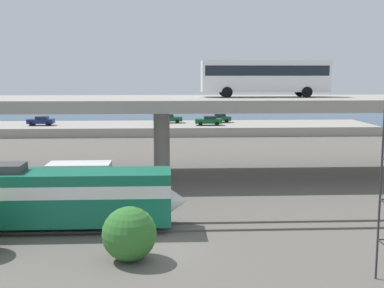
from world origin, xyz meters
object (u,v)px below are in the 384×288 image
object	(u,v)px
train_locomotive	(60,195)
parked_car_1	(169,118)
parked_car_2	(41,121)
parked_car_0	(219,118)
parked_car_3	(209,120)
service_truck_west	(92,181)
transit_bus_on_overpass	(265,75)

from	to	relation	value
train_locomotive	parked_car_1	bearing A→B (deg)	82.74
train_locomotive	parked_car_1	distance (m)	53.31
parked_car_2	parked_car_0	bearing A→B (deg)	-173.04
parked_car_1	parked_car_2	bearing A→B (deg)	-171.06
parked_car_1	parked_car_2	xyz separation A→B (m)	(-20.37, -3.20, -0.00)
parked_car_0	parked_car_2	distance (m)	29.12
parked_car_0	parked_car_1	bearing A→B (deg)	2.20
parked_car_1	train_locomotive	bearing A→B (deg)	-97.26
parked_car_3	service_truck_west	bearing A→B (deg)	73.84
parked_car_2	parked_car_3	xyz separation A→B (m)	(26.79, -0.95, 0.00)
service_truck_west	parked_car_2	world-z (taller)	service_truck_west
service_truck_west	parked_car_3	size ratio (longest dim) A/B	1.60
parked_car_0	parked_car_2	bearing A→B (deg)	6.96
parked_car_2	transit_bus_on_overpass	bearing A→B (deg)	131.74
service_truck_west	parked_car_3	world-z (taller)	service_truck_west
train_locomotive	service_truck_west	size ratio (longest dim) A/B	2.37
transit_bus_on_overpass	parked_car_2	xyz separation A→B (m)	(-29.44, 33.00, -7.30)
transit_bus_on_overpass	service_truck_west	world-z (taller)	transit_bus_on_overpass
service_truck_west	transit_bus_on_overpass	bearing A→B (deg)	34.48
parked_car_2	parked_car_3	size ratio (longest dim) A/B	0.97
parked_car_1	parked_car_2	world-z (taller)	same
service_truck_west	parked_car_3	bearing A→B (deg)	73.84
parked_car_2	parked_car_1	bearing A→B (deg)	-171.06
transit_bus_on_overpass	parked_car_1	bearing A→B (deg)	-75.93
train_locomotive	parked_car_0	distance (m)	55.36
parked_car_0	parked_car_1	distance (m)	8.55
service_truck_west	parked_car_2	xyz separation A→B (m)	(-14.54, 43.23, 0.54)
service_truck_west	parked_car_0	distance (m)	48.92
transit_bus_on_overpass	parked_car_3	distance (m)	32.98
service_truck_west	parked_car_1	size ratio (longest dim) A/B	1.50
train_locomotive	parked_car_2	world-z (taller)	train_locomotive
train_locomotive	parked_car_0	xyz separation A→B (m)	(15.28, 53.21, -0.01)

